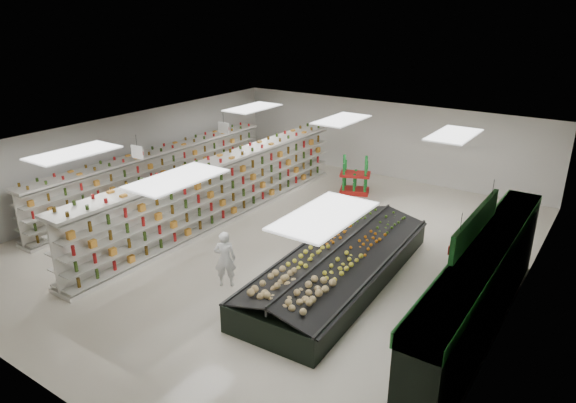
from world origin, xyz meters
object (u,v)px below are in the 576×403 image
Objects in this scene: gondola_center at (222,192)px; produce_island at (339,264)px; gondola_left at (159,177)px; soda_endcap at (355,176)px; shopper_main at (225,259)px; shopper_background at (245,175)px.

gondola_center reaches higher than produce_island.
soda_endcap is (5.88, 4.71, -0.16)m from gondola_left.
gondola_left is at bearing -63.34° from shopper_main.
shopper_background is (-0.87, 2.33, -0.15)m from gondola_center.
shopper_background is at bearing 110.75° from gondola_center.
shopper_main is at bearing -28.65° from gondola_left.
shopper_background is at bearing -89.51° from shopper_main.
gondola_left is at bearing 176.56° from gondola_center.
shopper_main is at bearing -47.54° from gondola_center.
produce_island is at bearing -14.82° from gondola_center.
produce_island is 6.99m from soda_endcap.
produce_island is (5.38, -1.46, -0.51)m from gondola_center.
produce_island is at bearing -105.03° from shopper_background.
gondola_center is at bearing -3.07° from gondola_left.
soda_endcap is 0.95× the size of shopper_main.
shopper_main is (-2.34, -1.90, 0.30)m from produce_island.
gondola_left is at bearing 169.07° from produce_island.
soda_endcap is at bearing -120.63° from shopper_main.
soda_endcap reaches higher than produce_island.
gondola_left is 1.54× the size of produce_island.
shopper_main is at bearing -140.96° from produce_island.
gondola_left is 0.88× the size of gondola_center.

